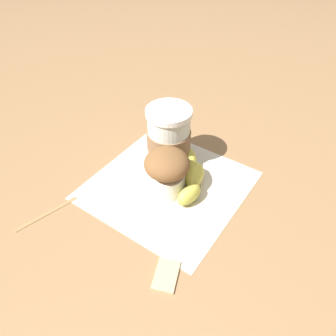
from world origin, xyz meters
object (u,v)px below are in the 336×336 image
Objects in this scene: muffin at (167,170)px; banana at (186,167)px; coffee_cup at (169,137)px; sugar_packet at (166,275)px.

muffin is 0.06m from banana.
coffee_cup is 0.26m from sugar_packet.
sugar_packet is (0.18, -0.17, -0.05)m from coffee_cup.
banana is (0.05, -0.00, -0.04)m from coffee_cup.
coffee_cup is at bearing 135.54° from muffin.
muffin is at bearing 137.45° from sugar_packet.
coffee_cup reaches higher than muffin.
coffee_cup reaches higher than sugar_packet.
sugar_packet is (0.13, -0.11, -0.04)m from muffin.
muffin is at bearing -44.46° from coffee_cup.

